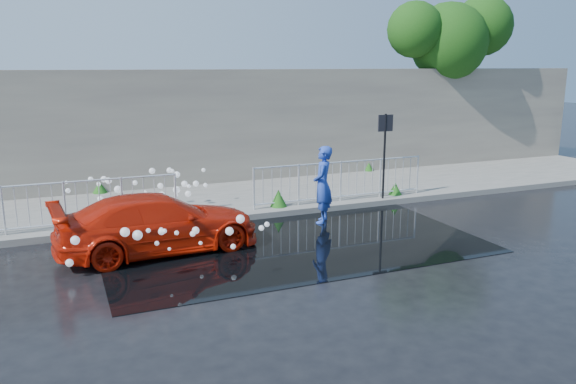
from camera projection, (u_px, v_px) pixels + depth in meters
name	position (u px, v px, depth m)	size (l,w,h in m)	color
ground	(286.00, 258.00, 11.27)	(90.00, 90.00, 0.00)	black
pavement	(218.00, 200.00, 15.75)	(30.00, 4.00, 0.15)	#5B5B57
curb	(240.00, 217.00, 13.95)	(30.00, 0.25, 0.16)	#5B5B57
retaining_wall	(197.00, 127.00, 17.33)	(30.00, 0.60, 3.50)	#696159
puddle	(289.00, 241.00, 12.35)	(8.00, 5.00, 0.01)	black
sign_post	(385.00, 142.00, 15.25)	(0.45, 0.06, 2.50)	black
tree	(451.00, 36.00, 20.48)	(5.10, 2.84, 6.31)	#332114
railing_left	(65.00, 204.00, 12.62)	(5.05, 0.05, 1.10)	silver
railing_right	(341.00, 180.00, 15.24)	(5.05, 0.05, 1.10)	silver
weeds	(226.00, 195.00, 15.20)	(12.17, 3.93, 0.45)	#1A5516
water_spray	(155.00, 203.00, 12.54)	(3.64, 5.63, 1.13)	white
red_car	(159.00, 223.00, 11.54)	(1.69, 4.15, 1.20)	#BA1907
person	(323.00, 185.00, 13.61)	(0.69, 0.45, 1.89)	#2342B2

